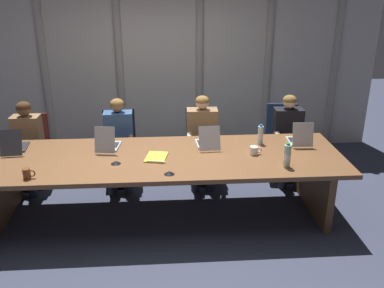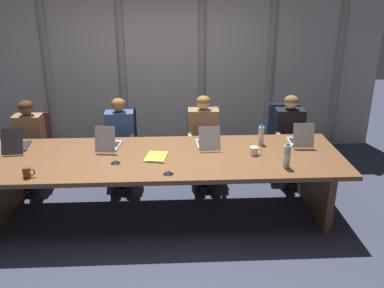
% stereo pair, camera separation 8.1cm
% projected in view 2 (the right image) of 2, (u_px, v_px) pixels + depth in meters
% --- Properties ---
extents(ground_plane, '(13.70, 13.70, 0.00)m').
position_uv_depth(ground_plane, '(162.00, 214.00, 5.04)').
color(ground_plane, '#383D51').
extents(conference_table, '(4.12, 1.27, 0.75)m').
position_uv_depth(conference_table, '(160.00, 168.00, 4.82)').
color(conference_table, brown).
rests_on(conference_table, ground_plane).
extents(curtain_backdrop, '(6.85, 0.17, 2.98)m').
position_uv_depth(curtain_backdrop, '(161.00, 57.00, 6.53)').
color(curtain_backdrop, beige).
rests_on(curtain_backdrop, ground_plane).
extents(laptop_left_end, '(0.27, 0.47, 0.29)m').
position_uv_depth(laptop_left_end, '(17.00, 145.00, 4.94)').
color(laptop_left_end, '#2D2D33').
rests_on(laptop_left_end, conference_table).
extents(laptop_left_mid, '(0.28, 0.42, 0.31)m').
position_uv_depth(laptop_left_mid, '(109.00, 144.00, 4.96)').
color(laptop_left_mid, '#A8ADB7').
rests_on(laptop_left_mid, conference_table).
extents(laptop_center, '(0.27, 0.41, 0.29)m').
position_uv_depth(laptop_center, '(208.00, 142.00, 5.02)').
color(laptop_center, '#BCBCC1').
rests_on(laptop_center, conference_table).
extents(laptop_right_mid, '(0.26, 0.37, 0.30)m').
position_uv_depth(laptop_right_mid, '(300.00, 140.00, 5.09)').
color(laptop_right_mid, '#BCBCC1').
rests_on(laptop_right_mid, conference_table).
extents(office_chair_left_end, '(0.60, 0.60, 0.92)m').
position_uv_depth(office_chair_left_end, '(35.00, 157.00, 5.78)').
color(office_chair_left_end, '#511E19').
rests_on(office_chair_left_end, ground_plane).
extents(office_chair_left_mid, '(0.60, 0.60, 0.96)m').
position_uv_depth(office_chair_left_mid, '(122.00, 154.00, 5.84)').
color(office_chair_left_mid, black).
rests_on(office_chair_left_mid, ground_plane).
extents(office_chair_center, '(0.60, 0.60, 0.96)m').
position_uv_depth(office_chair_center, '(204.00, 152.00, 5.89)').
color(office_chair_center, navy).
rests_on(office_chair_center, ground_plane).
extents(office_chair_right_mid, '(0.60, 0.61, 0.98)m').
position_uv_depth(office_chair_right_mid, '(283.00, 150.00, 5.94)').
color(office_chair_right_mid, navy).
rests_on(office_chair_right_mid, ground_plane).
extents(person_left_end, '(0.38, 0.55, 1.16)m').
position_uv_depth(person_left_end, '(28.00, 140.00, 5.52)').
color(person_left_end, olive).
rests_on(person_left_end, ground_plane).
extents(person_left_mid, '(0.40, 0.56, 1.17)m').
position_uv_depth(person_left_mid, '(120.00, 138.00, 5.58)').
color(person_left_mid, '#335184').
rests_on(person_left_mid, ground_plane).
extents(person_center, '(0.43, 0.56, 1.19)m').
position_uv_depth(person_center, '(203.00, 135.00, 5.63)').
color(person_center, olive).
rests_on(person_center, ground_plane).
extents(person_right_mid, '(0.41, 0.56, 1.18)m').
position_uv_depth(person_right_mid, '(290.00, 134.00, 5.69)').
color(person_right_mid, black).
rests_on(person_right_mid, ground_plane).
extents(water_bottle_primary, '(0.07, 0.07, 0.24)m').
position_uv_depth(water_bottle_primary, '(261.00, 135.00, 5.08)').
color(water_bottle_primary, silver).
rests_on(water_bottle_primary, conference_table).
extents(water_bottle_secondary, '(0.08, 0.08, 0.27)m').
position_uv_depth(water_bottle_secondary, '(287.00, 157.00, 4.44)').
color(water_bottle_secondary, '#ADD1B2').
rests_on(water_bottle_secondary, conference_table).
extents(coffee_mug_near, '(0.13, 0.08, 0.11)m').
position_uv_depth(coffee_mug_near, '(27.00, 172.00, 4.25)').
color(coffee_mug_near, brown).
rests_on(coffee_mug_near, conference_table).
extents(coffee_mug_far, '(0.14, 0.09, 0.09)m').
position_uv_depth(coffee_mug_far, '(254.00, 151.00, 4.79)').
color(coffee_mug_far, white).
rests_on(coffee_mug_far, conference_table).
extents(conference_mic_left_side, '(0.11, 0.11, 0.03)m').
position_uv_depth(conference_mic_left_side, '(168.00, 173.00, 4.33)').
color(conference_mic_left_side, black).
rests_on(conference_mic_left_side, conference_table).
extents(conference_mic_middle, '(0.11, 0.11, 0.03)m').
position_uv_depth(conference_mic_middle, '(115.00, 162.00, 4.58)').
color(conference_mic_middle, black).
rests_on(conference_mic_middle, conference_table).
extents(spiral_notepad, '(0.27, 0.34, 0.03)m').
position_uv_depth(spiral_notepad, '(156.00, 157.00, 4.72)').
color(spiral_notepad, yellow).
rests_on(spiral_notepad, conference_table).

